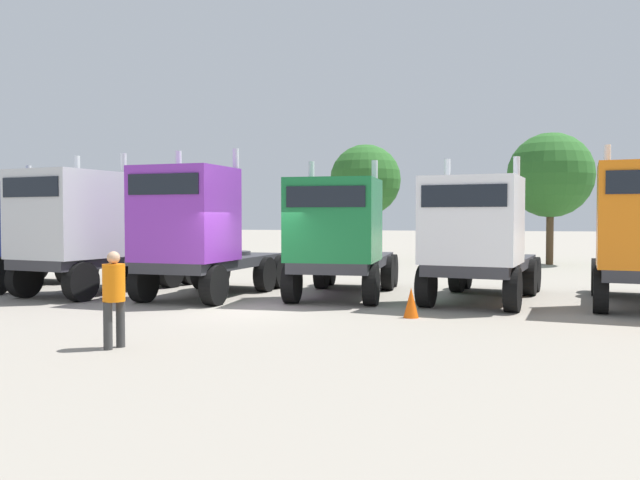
# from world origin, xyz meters

# --- Properties ---
(ground) EXTENTS (200.00, 200.00, 0.00)m
(ground) POSITION_xyz_m (0.00, 0.00, 0.00)
(ground) COLOR gray
(semi_truck_silver) EXTENTS (3.71, 6.73, 4.33)m
(semi_truck_silver) POSITION_xyz_m (-5.95, 1.81, 1.96)
(semi_truck_silver) COLOR #333338
(semi_truck_silver) RESTS_ON ground
(semi_truck_purple) EXTENTS (3.03, 5.99, 4.36)m
(semi_truck_purple) POSITION_xyz_m (-2.15, 1.64, 1.95)
(semi_truck_purple) COLOR #333338
(semi_truck_purple) RESTS_ON ground
(semi_truck_green) EXTENTS (2.65, 6.21, 4.03)m
(semi_truck_green) POSITION_xyz_m (1.83, 2.67, 1.79)
(semi_truck_green) COLOR #333338
(semi_truck_green) RESTS_ON ground
(semi_truck_white) EXTENTS (3.60, 6.48, 4.02)m
(semi_truck_white) POSITION_xyz_m (5.71, 2.50, 1.78)
(semi_truck_white) COLOR #333338
(semi_truck_white) RESTS_ON ground
(visitor_in_hivis) EXTENTS (0.51, 0.51, 1.76)m
(visitor_in_hivis) POSITION_xyz_m (-0.66, -5.22, 1.02)
(visitor_in_hivis) COLOR #353535
(visitor_in_hivis) RESTS_ON ground
(traffic_cone_near) EXTENTS (0.36, 0.36, 0.71)m
(traffic_cone_near) POSITION_xyz_m (4.20, -0.36, 0.36)
(traffic_cone_near) COLOR #F2590C
(traffic_cone_near) RESTS_ON ground
(oak_far_left) EXTENTS (3.84, 3.84, 5.46)m
(oak_far_left) POSITION_xyz_m (-9.96, 20.66, 3.53)
(oak_far_left) COLOR #4C3823
(oak_far_left) RESTS_ON ground
(oak_far_centre) EXTENTS (3.75, 3.75, 6.22)m
(oak_far_centre) POSITION_xyz_m (-0.07, 18.41, 4.32)
(oak_far_centre) COLOR #4C3823
(oak_far_centre) RESTS_ON ground
(oak_far_right) EXTENTS (4.23, 4.23, 6.58)m
(oak_far_right) POSITION_xyz_m (9.24, 18.59, 4.45)
(oak_far_right) COLOR #4C3823
(oak_far_right) RESTS_ON ground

